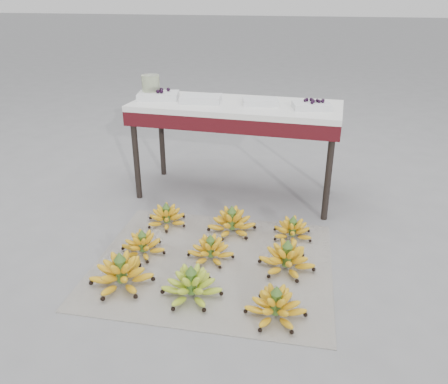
% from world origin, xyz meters
% --- Properties ---
extents(ground, '(60.00, 60.00, 0.00)m').
position_xyz_m(ground, '(0.00, 0.00, 0.00)').
color(ground, slate).
rests_on(ground, ground).
extents(newspaper_mat, '(1.32, 1.14, 0.01)m').
position_xyz_m(newspaper_mat, '(0.00, -0.00, 0.00)').
color(newspaper_mat, silver).
rests_on(newspaper_mat, ground).
extents(bunch_front_left, '(0.31, 0.31, 0.19)m').
position_xyz_m(bunch_front_left, '(-0.38, -0.30, 0.07)').
color(bunch_front_left, '#E2B50C').
rests_on(bunch_front_left, newspaper_mat).
extents(bunch_front_center, '(0.29, 0.29, 0.18)m').
position_xyz_m(bunch_front_center, '(-0.02, -0.30, 0.07)').
color(bunch_front_center, '#87AD2C').
rests_on(bunch_front_center, newspaper_mat).
extents(bunch_front_right, '(0.28, 0.28, 0.17)m').
position_xyz_m(bunch_front_right, '(0.39, -0.34, 0.06)').
color(bunch_front_right, '#E2B50C').
rests_on(bunch_front_right, newspaper_mat).
extents(bunch_mid_left, '(0.25, 0.25, 0.15)m').
position_xyz_m(bunch_mid_left, '(-0.40, -0.01, 0.06)').
color(bunch_mid_left, '#E2B50C').
rests_on(bunch_mid_left, newspaper_mat).
extents(bunch_mid_center, '(0.26, 0.26, 0.15)m').
position_xyz_m(bunch_mid_center, '(-0.02, 0.03, 0.06)').
color(bunch_mid_center, '#E2B50C').
rests_on(bunch_mid_center, newspaper_mat).
extents(bunch_mid_right, '(0.38, 0.38, 0.18)m').
position_xyz_m(bunch_mid_right, '(0.39, 0.04, 0.07)').
color(bunch_mid_right, '#E2B50C').
rests_on(bunch_mid_right, newspaper_mat).
extents(bunch_back_left, '(0.31, 0.31, 0.15)m').
position_xyz_m(bunch_back_left, '(-0.40, 0.34, 0.06)').
color(bunch_back_left, '#E2B50C').
rests_on(bunch_back_left, newspaper_mat).
extents(bunch_back_center, '(0.36, 0.36, 0.18)m').
position_xyz_m(bunch_back_center, '(0.02, 0.35, 0.07)').
color(bunch_back_center, '#E2B50C').
rests_on(bunch_back_center, newspaper_mat).
extents(bunch_back_right, '(0.31, 0.31, 0.15)m').
position_xyz_m(bunch_back_right, '(0.38, 0.38, 0.06)').
color(bunch_back_right, '#E2B50C').
rests_on(bunch_back_right, newspaper_mat).
extents(vendor_table, '(1.38, 0.55, 0.66)m').
position_xyz_m(vendor_table, '(-0.09, 0.91, 0.59)').
color(vendor_table, black).
rests_on(vendor_table, ground).
extents(tray_far_left, '(0.31, 0.26, 0.07)m').
position_xyz_m(tray_far_left, '(-0.65, 0.90, 0.69)').
color(tray_far_left, silver).
rests_on(tray_far_left, vendor_table).
extents(tray_left, '(0.29, 0.23, 0.04)m').
position_xyz_m(tray_left, '(-0.33, 0.88, 0.69)').
color(tray_left, silver).
rests_on(tray_left, vendor_table).
extents(tray_right, '(0.26, 0.21, 0.04)m').
position_xyz_m(tray_right, '(0.07, 0.91, 0.68)').
color(tray_right, silver).
rests_on(tray_right, vendor_table).
extents(tray_far_right, '(0.27, 0.22, 0.06)m').
position_xyz_m(tray_far_right, '(0.40, 0.88, 0.69)').
color(tray_far_right, silver).
rests_on(tray_far_right, vendor_table).
extents(glass_jar, '(0.15, 0.15, 0.16)m').
position_xyz_m(glass_jar, '(-0.71, 0.92, 0.74)').
color(glass_jar, beige).
rests_on(glass_jar, vendor_table).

